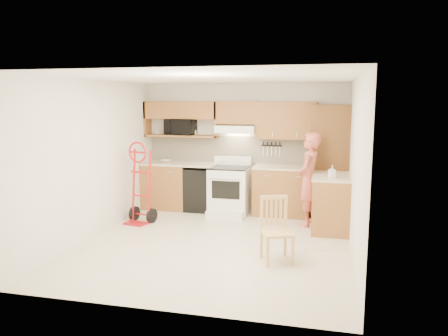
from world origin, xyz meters
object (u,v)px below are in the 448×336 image
(dining_chair, at_px, (277,230))
(hand_truck, at_px, (139,187))
(person, at_px, (309,179))
(range, at_px, (229,187))
(microwave, at_px, (181,127))

(dining_chair, bearing_deg, hand_truck, 130.41)
(dining_chair, bearing_deg, person, 57.80)
(range, height_order, person, person)
(range, distance_m, hand_truck, 1.71)
(microwave, relative_size, dining_chair, 0.66)
(range, height_order, hand_truck, hand_truck)
(hand_truck, bearing_deg, range, 46.64)
(person, height_order, dining_chair, person)
(microwave, height_order, dining_chair, microwave)
(microwave, relative_size, hand_truck, 0.44)
(range, relative_size, person, 0.66)
(person, relative_size, hand_truck, 1.24)
(microwave, bearing_deg, person, -12.56)
(range, height_order, dining_chair, range)
(microwave, bearing_deg, hand_truck, -102.01)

